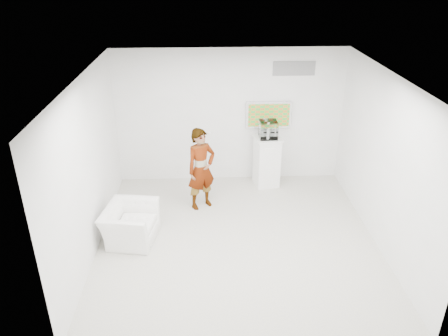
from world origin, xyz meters
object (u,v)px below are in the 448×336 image
Objects in this scene: person at (201,169)px; pedestal at (267,161)px; armchair at (130,224)px; floor_uplight at (270,174)px; tv at (269,115)px.

pedestal is at bearing 0.86° from person.
person reaches higher than armchair.
armchair is 3.65m from floor_uplight.
tv is at bearing 131.24° from floor_uplight.
pedestal is (-0.04, -0.32, -0.98)m from tv.
floor_uplight is at bearing -42.03° from armchair.
pedestal is 4.17× the size of floor_uplight.
tv is 1.42m from floor_uplight.
person is at bearing -144.24° from floor_uplight.
armchair is (-2.79, -2.34, -1.23)m from tv.
floor_uplight is (0.08, -0.09, -1.41)m from tv.
pedestal is (1.45, 0.90, -0.28)m from person.
pedestal is at bearing -43.81° from armchair.
person is 1.73m from pedestal.
floor_uplight is at bearing 4.75° from person.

